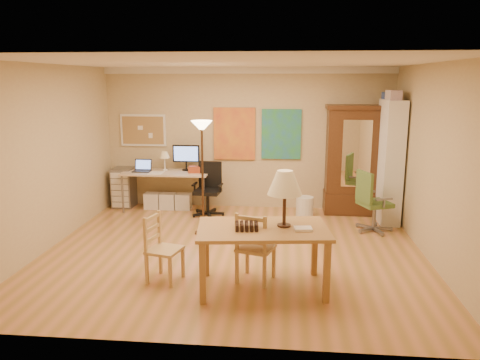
# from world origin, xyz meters

# --- Properties ---
(floor) EXTENTS (5.50, 5.50, 0.00)m
(floor) POSITION_xyz_m (0.00, 0.00, 0.00)
(floor) COLOR #A4783A
(floor) RESTS_ON ground
(crown_molding) EXTENTS (5.50, 0.08, 0.12)m
(crown_molding) POSITION_xyz_m (0.00, 2.46, 2.64)
(crown_molding) COLOR white
(crown_molding) RESTS_ON floor
(corkboard) EXTENTS (0.90, 0.04, 0.62)m
(corkboard) POSITION_xyz_m (-2.05, 2.47, 1.50)
(corkboard) COLOR #9B7449
(corkboard) RESTS_ON floor
(art_panel_left) EXTENTS (0.80, 0.04, 1.00)m
(art_panel_left) POSITION_xyz_m (-0.25, 2.47, 1.45)
(art_panel_left) COLOR gold
(art_panel_left) RESTS_ON floor
(art_panel_right) EXTENTS (0.75, 0.04, 0.95)m
(art_panel_right) POSITION_xyz_m (0.65, 2.47, 1.45)
(art_panel_right) COLOR teal
(art_panel_right) RESTS_ON floor
(dining_table) EXTENTS (1.63, 1.09, 1.44)m
(dining_table) POSITION_xyz_m (0.57, -1.17, 0.91)
(dining_table) COLOR brown
(dining_table) RESTS_ON floor
(ladder_chair_back) EXTENTS (0.52, 0.51, 0.90)m
(ladder_chair_back) POSITION_xyz_m (0.38, -1.02, 0.42)
(ladder_chair_back) COLOR tan
(ladder_chair_back) RESTS_ON floor
(ladder_chair_left) EXTENTS (0.46, 0.47, 0.85)m
(ladder_chair_left) POSITION_xyz_m (-0.77, -1.09, 0.40)
(ladder_chair_left) COLOR tan
(ladder_chair_left) RESTS_ON floor
(torchiere_lamp) EXTENTS (0.34, 0.34, 1.85)m
(torchiere_lamp) POSITION_xyz_m (-0.58, 0.76, 1.48)
(torchiere_lamp) COLOR #3F2919
(torchiere_lamp) RESTS_ON floor
(computer_desk) EXTENTS (1.65, 0.72, 1.25)m
(computer_desk) POSITION_xyz_m (-1.49, 2.16, 0.46)
(computer_desk) COLOR #C5AB90
(computer_desk) RESTS_ON floor
(office_chair_black) EXTENTS (0.61, 0.61, 0.99)m
(office_chair_black) POSITION_xyz_m (-0.67, 1.83, 0.26)
(office_chair_black) COLOR black
(office_chair_black) RESTS_ON floor
(office_chair_green) EXTENTS (0.63, 0.63, 1.02)m
(office_chair_green) POSITION_xyz_m (2.19, 1.15, 0.27)
(office_chair_green) COLOR slate
(office_chair_green) RESTS_ON floor
(drawer_cart) EXTENTS (0.39, 0.47, 0.78)m
(drawer_cart) POSITION_xyz_m (-2.43, 2.27, 0.39)
(drawer_cart) COLOR slate
(drawer_cart) RESTS_ON floor
(armoire) EXTENTS (1.10, 0.52, 2.02)m
(armoire) POSITION_xyz_m (2.01, 2.24, 0.88)
(armoire) COLOR #3B2010
(armoire) RESTS_ON floor
(bookshelf) EXTENTS (0.32, 0.86, 2.14)m
(bookshelf) POSITION_xyz_m (2.55, 1.80, 1.06)
(bookshelf) COLOR white
(bookshelf) RESTS_ON floor
(wastebin) EXTENTS (0.32, 0.32, 0.39)m
(wastebin) POSITION_xyz_m (1.10, 1.80, 0.20)
(wastebin) COLOR silver
(wastebin) RESTS_ON floor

